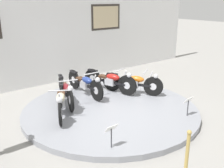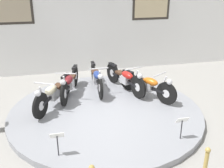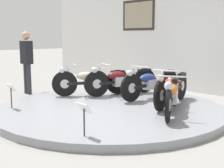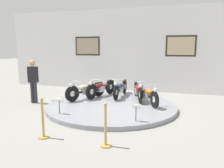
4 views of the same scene
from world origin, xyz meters
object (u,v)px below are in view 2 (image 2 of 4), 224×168
object	(u,v)px
motorcycle_maroon	(70,82)
motorcycle_red	(125,78)
info_placard_front_left	(57,139)
info_placard_front_centre	(182,123)
motorcycle_orange	(147,84)
motorcycle_blue	(97,77)
motorcycle_cream	(53,93)

from	to	relation	value
motorcycle_maroon	motorcycle_red	size ratio (longest dim) A/B	1.00
info_placard_front_left	info_placard_front_centre	bearing A→B (deg)	0.00
motorcycle_orange	info_placard_front_centre	distance (m)	2.09
motorcycle_maroon	motorcycle_orange	bearing A→B (deg)	-16.11
motorcycle_blue	motorcycle_red	distance (m)	0.84
motorcycle_maroon	motorcycle_red	xyz separation A→B (m)	(1.61, 0.00, -0.00)
motorcycle_orange	info_placard_front_left	xyz separation A→B (m)	(-2.50, -2.09, -0.01)
motorcycle_cream	motorcycle_orange	world-z (taller)	motorcycle_cream
motorcycle_blue	info_placard_front_centre	bearing A→B (deg)	-67.03
motorcycle_orange	motorcycle_red	bearing A→B (deg)	127.67
motorcycle_orange	info_placard_front_centre	size ratio (longest dim) A/B	3.32
motorcycle_blue	motorcycle_orange	distance (m)	1.51
motorcycle_red	motorcycle_maroon	bearing A→B (deg)	-180.00
info_placard_front_centre	motorcycle_cream	bearing A→B (deg)	140.07
motorcycle_blue	motorcycle_orange	world-z (taller)	motorcycle_blue
motorcycle_red	motorcycle_orange	bearing A→B (deg)	-52.33
motorcycle_red	info_placard_front_centre	size ratio (longest dim) A/B	3.74
info_placard_front_centre	motorcycle_maroon	bearing A→B (deg)	127.19
motorcycle_orange	info_placard_front_centre	world-z (taller)	motorcycle_orange
motorcycle_cream	motorcycle_red	world-z (taller)	motorcycle_red
motorcycle_red	motorcycle_orange	world-z (taller)	motorcycle_red
motorcycle_cream	motorcycle_orange	distance (m)	2.53
motorcycle_orange	motorcycle_blue	bearing A→B (deg)	146.80
motorcycle_red	motorcycle_orange	xyz separation A→B (m)	(0.46, -0.60, -0.01)
motorcycle_cream	motorcycle_blue	xyz separation A→B (m)	(1.26, 0.83, 0.00)
motorcycle_red	info_placard_front_left	distance (m)	3.37
motorcycle_orange	motorcycle_cream	bearing A→B (deg)	180.00
motorcycle_blue	info_placard_front_centre	size ratio (longest dim) A/B	3.88
motorcycle_maroon	motorcycle_blue	bearing A→B (deg)	16.05
motorcycle_cream	motorcycle_orange	size ratio (longest dim) A/B	1.03
motorcycle_cream	motorcycle_red	bearing A→B (deg)	16.12
motorcycle_blue	info_placard_front_centre	xyz separation A→B (m)	(1.24, -2.92, -0.02)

